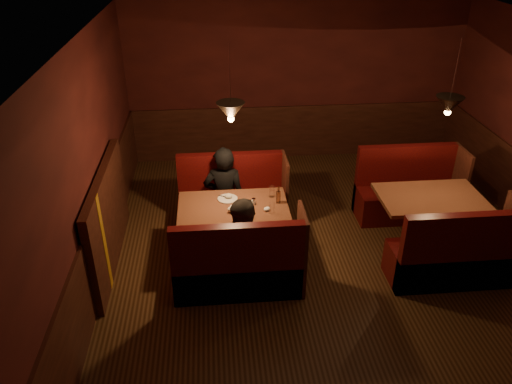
{
  "coord_description": "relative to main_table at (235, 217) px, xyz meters",
  "views": [
    {
      "loc": [
        -1.52,
        -5.19,
        4.07
      ],
      "look_at": [
        -1.01,
        0.4,
        0.95
      ],
      "focal_mm": 35.0,
      "sensor_mm": 36.0,
      "label": 1
    }
  ],
  "objects": [
    {
      "name": "second_bench_near",
      "position": [
        2.67,
        -0.85,
        -0.24
      ],
      "size": [
        1.53,
        0.57,
        1.09
      ],
      "color": "black",
      "rests_on": "ground"
    },
    {
      "name": "second_table",
      "position": [
        2.64,
        -0.02,
        -0.01
      ],
      "size": [
        1.38,
        0.88,
        0.78
      ],
      "color": "brown",
      "rests_on": "ground"
    },
    {
      "name": "second_bench_far",
      "position": [
        2.67,
        0.8,
        -0.24
      ],
      "size": [
        1.53,
        0.57,
        1.09
      ],
      "color": "black",
      "rests_on": "ground"
    },
    {
      "name": "diner_a",
      "position": [
        -0.11,
        0.69,
        0.23
      ],
      "size": [
        0.62,
        0.43,
        1.63
      ],
      "primitive_type": "imported",
      "rotation": [
        0.0,
        0.0,
        3.07
      ],
      "color": "black",
      "rests_on": "ground"
    },
    {
      "name": "diner_b",
      "position": [
        0.11,
        -0.62,
        0.17
      ],
      "size": [
        0.84,
        0.72,
        1.52
      ],
      "primitive_type": "imported",
      "rotation": [
        0.0,
        0.0,
        -0.22
      ],
      "color": "black",
      "rests_on": "ground"
    },
    {
      "name": "room",
      "position": [
        1.01,
        -0.35,
        0.46
      ],
      "size": [
        6.02,
        7.02,
        2.92
      ],
      "color": "#37200F",
      "rests_on": "ground"
    },
    {
      "name": "main_bench_far",
      "position": [
        0.02,
        0.81,
        -0.25
      ],
      "size": [
        1.57,
        0.56,
        1.07
      ],
      "color": "black",
      "rests_on": "ground"
    },
    {
      "name": "main_table",
      "position": [
        0.0,
        0.0,
        0.0
      ],
      "size": [
        1.43,
        0.87,
        1.0
      ],
      "color": "brown",
      "rests_on": "ground"
    },
    {
      "name": "main_bench_near",
      "position": [
        0.02,
        -0.81,
        -0.25
      ],
      "size": [
        1.57,
        0.56,
        1.07
      ],
      "color": "black",
      "rests_on": "ground"
    }
  ]
}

